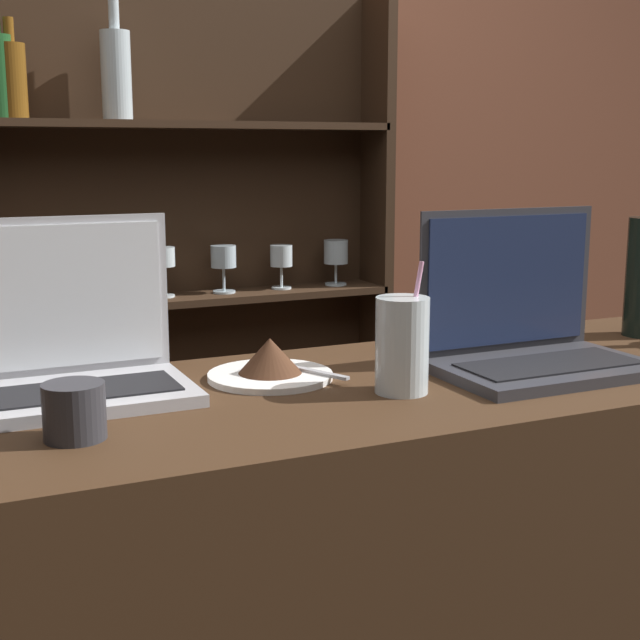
{
  "coord_description": "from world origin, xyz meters",
  "views": [
    {
      "loc": [
        -0.63,
        -0.91,
        1.44
      ],
      "look_at": [
        -0.07,
        0.29,
        1.19
      ],
      "focal_mm": 50.0,
      "sensor_mm": 36.0,
      "label": 1
    }
  ],
  "objects_px": {
    "cake_plate": "(270,364)",
    "water_glass": "(402,345)",
    "laptop_near": "(72,354)",
    "coffee_cup": "(74,411)",
    "laptop_far": "(530,333)"
  },
  "relations": [
    {
      "from": "cake_plate",
      "to": "water_glass",
      "type": "distance_m",
      "value": 0.22
    },
    {
      "from": "laptop_near",
      "to": "cake_plate",
      "type": "height_order",
      "value": "laptop_near"
    },
    {
      "from": "laptop_near",
      "to": "coffee_cup",
      "type": "distance_m",
      "value": 0.21
    },
    {
      "from": "cake_plate",
      "to": "coffee_cup",
      "type": "height_order",
      "value": "coffee_cup"
    },
    {
      "from": "laptop_near",
      "to": "cake_plate",
      "type": "relative_size",
      "value": 1.63
    },
    {
      "from": "laptop_near",
      "to": "laptop_far",
      "type": "height_order",
      "value": "same"
    },
    {
      "from": "coffee_cup",
      "to": "laptop_near",
      "type": "bearing_deg",
      "value": 80.96
    },
    {
      "from": "laptop_far",
      "to": "cake_plate",
      "type": "distance_m",
      "value": 0.43
    },
    {
      "from": "water_glass",
      "to": "coffee_cup",
      "type": "bearing_deg",
      "value": -177.66
    },
    {
      "from": "cake_plate",
      "to": "water_glass",
      "type": "bearing_deg",
      "value": -46.0
    },
    {
      "from": "laptop_near",
      "to": "water_glass",
      "type": "bearing_deg",
      "value": -23.19
    },
    {
      "from": "cake_plate",
      "to": "coffee_cup",
      "type": "bearing_deg",
      "value": -152.29
    },
    {
      "from": "laptop_near",
      "to": "water_glass",
      "type": "distance_m",
      "value": 0.48
    },
    {
      "from": "coffee_cup",
      "to": "laptop_far",
      "type": "bearing_deg",
      "value": 4.63
    },
    {
      "from": "laptop_far",
      "to": "coffee_cup",
      "type": "distance_m",
      "value": 0.74
    }
  ]
}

